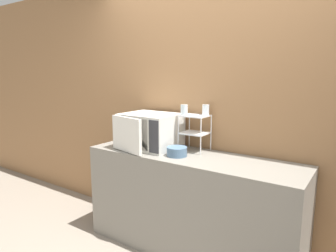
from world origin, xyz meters
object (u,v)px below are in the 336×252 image
microwave (150,131)px  bowl (177,152)px  glass_front_left (184,110)px  glass_back_right (206,110)px  dish_rack (195,125)px

microwave → bowl: (0.38, -0.11, -0.13)m
microwave → glass_front_left: glass_front_left is taller
microwave → glass_back_right: 0.57m
glass_back_right → glass_front_left: bearing=-143.7°
microwave → dish_rack: (0.42, 0.14, 0.07)m
microwave → bowl: 0.41m
microwave → glass_front_left: size_ratio=5.71×
glass_front_left → glass_back_right: (0.16, 0.12, 0.00)m
dish_rack → glass_front_left: size_ratio=3.47×
microwave → bowl: size_ratio=3.12×
glass_front_left → bowl: 0.39m
dish_rack → glass_back_right: (0.08, 0.06, 0.14)m
microwave → bowl: microwave is taller
dish_rack → bowl: size_ratio=1.89×
dish_rack → glass_back_right: glass_back_right is taller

